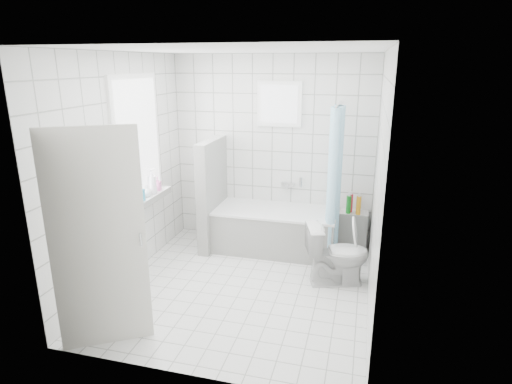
# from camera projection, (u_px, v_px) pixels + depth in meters

# --- Properties ---
(ground) EXTENTS (3.00, 3.00, 0.00)m
(ground) POSITION_uv_depth(u_px,v_px,m) (242.00, 287.00, 4.92)
(ground) COLOR white
(ground) RESTS_ON ground
(ceiling) EXTENTS (3.00, 3.00, 0.00)m
(ceiling) POSITION_uv_depth(u_px,v_px,m) (240.00, 50.00, 4.17)
(ceiling) COLOR white
(ceiling) RESTS_ON ground
(wall_back) EXTENTS (2.80, 0.02, 2.60)m
(wall_back) POSITION_uv_depth(u_px,v_px,m) (272.00, 151.00, 5.94)
(wall_back) COLOR white
(wall_back) RESTS_ON ground
(wall_front) EXTENTS (2.80, 0.02, 2.60)m
(wall_front) POSITION_uv_depth(u_px,v_px,m) (184.00, 229.00, 3.16)
(wall_front) COLOR white
(wall_front) RESTS_ON ground
(wall_left) EXTENTS (0.02, 3.00, 2.60)m
(wall_left) POSITION_uv_depth(u_px,v_px,m) (124.00, 170.00, 4.89)
(wall_left) COLOR white
(wall_left) RESTS_ON ground
(wall_right) EXTENTS (0.02, 3.00, 2.60)m
(wall_right) POSITION_uv_depth(u_px,v_px,m) (377.00, 188.00, 4.21)
(wall_right) COLOR white
(wall_right) RESTS_ON ground
(window_left) EXTENTS (0.01, 0.90, 1.40)m
(window_left) POSITION_uv_depth(u_px,v_px,m) (139.00, 140.00, 5.07)
(window_left) COLOR white
(window_left) RESTS_ON wall_left
(window_back) EXTENTS (0.50, 0.01, 0.50)m
(window_back) POSITION_uv_depth(u_px,v_px,m) (279.00, 104.00, 5.68)
(window_back) COLOR white
(window_back) RESTS_ON wall_back
(window_sill) EXTENTS (0.18, 1.02, 0.08)m
(window_sill) POSITION_uv_depth(u_px,v_px,m) (147.00, 200.00, 5.27)
(window_sill) COLOR white
(window_sill) RESTS_ON wall_left
(door) EXTENTS (0.70, 0.45, 2.00)m
(door) POSITION_uv_depth(u_px,v_px,m) (98.00, 242.00, 3.68)
(door) COLOR silver
(door) RESTS_ON ground
(bathtub) EXTENTS (1.64, 0.77, 0.58)m
(bathtub) POSITION_uv_depth(u_px,v_px,m) (275.00, 230.00, 5.85)
(bathtub) COLOR white
(bathtub) RESTS_ON ground
(partition_wall) EXTENTS (0.15, 0.85, 1.50)m
(partition_wall) POSITION_uv_depth(u_px,v_px,m) (212.00, 194.00, 5.88)
(partition_wall) COLOR white
(partition_wall) RESTS_ON ground
(tiled_ledge) EXTENTS (0.40, 0.24, 0.55)m
(tiled_ledge) POSITION_uv_depth(u_px,v_px,m) (352.00, 231.00, 5.84)
(tiled_ledge) COLOR white
(tiled_ledge) RESTS_ON ground
(toilet) EXTENTS (0.80, 0.60, 0.73)m
(toilet) POSITION_uv_depth(u_px,v_px,m) (337.00, 254.00, 4.93)
(toilet) COLOR white
(toilet) RESTS_ON ground
(curtain_rod) EXTENTS (0.02, 0.80, 0.02)m
(curtain_rod) POSITION_uv_depth(u_px,v_px,m) (339.00, 104.00, 5.14)
(curtain_rod) COLOR silver
(curtain_rod) RESTS_ON wall_back
(shower_curtain) EXTENTS (0.14, 0.48, 1.78)m
(shower_curtain) POSITION_uv_depth(u_px,v_px,m) (334.00, 179.00, 5.28)
(shower_curtain) COLOR #4CB4E1
(shower_curtain) RESTS_ON curtain_rod
(tub_faucet) EXTENTS (0.18, 0.06, 0.06)m
(tub_faucet) POSITION_uv_depth(u_px,v_px,m) (288.00, 184.00, 5.97)
(tub_faucet) COLOR silver
(tub_faucet) RESTS_ON wall_back
(sill_bottles) EXTENTS (0.17, 0.74, 0.32)m
(sill_bottles) POSITION_uv_depth(u_px,v_px,m) (144.00, 188.00, 5.16)
(sill_bottles) COLOR #D168A2
(sill_bottles) RESTS_ON window_sill
(ledge_bottles) EXTENTS (0.19, 0.15, 0.25)m
(ledge_bottles) POSITION_uv_depth(u_px,v_px,m) (352.00, 204.00, 5.68)
(ledge_bottles) COLOR red
(ledge_bottles) RESTS_ON tiled_ledge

